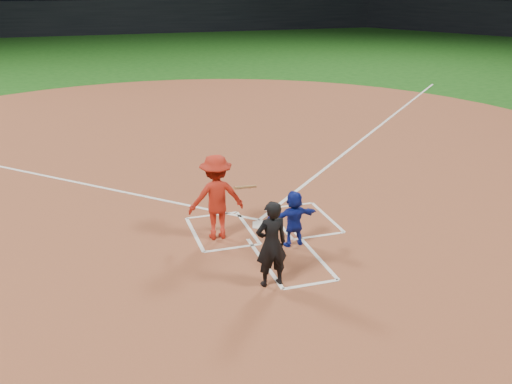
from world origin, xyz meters
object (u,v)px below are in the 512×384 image
object	(u,v)px
catcher	(294,218)
umpire	(271,244)
home_plate	(263,225)
batter_at_plate	(216,197)

from	to	relation	value
catcher	umpire	world-z (taller)	umpire
umpire	home_plate	bearing A→B (deg)	-109.17
catcher	umpire	distance (m)	1.76
batter_at_plate	home_plate	bearing A→B (deg)	13.79
batter_at_plate	umpire	bearing A→B (deg)	-78.92
catcher	batter_at_plate	distance (m)	1.70
umpire	batter_at_plate	world-z (taller)	batter_at_plate
home_plate	umpire	size ratio (longest dim) A/B	0.37
catcher	batter_at_plate	xyz separation A→B (m)	(-1.44, 0.84, 0.33)
umpire	catcher	bearing A→B (deg)	-128.54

